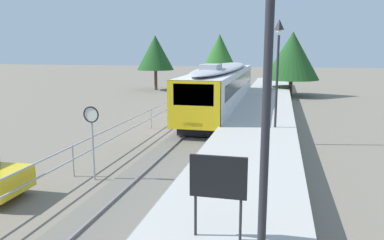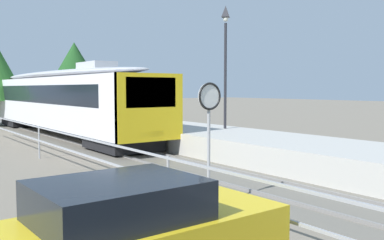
{
  "view_description": "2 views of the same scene",
  "coord_description": "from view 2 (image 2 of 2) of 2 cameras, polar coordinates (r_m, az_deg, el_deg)",
  "views": [
    {
      "loc": [
        4.31,
        -0.48,
        4.86
      ],
      "look_at": [
        0.4,
        16.19,
        1.6
      ],
      "focal_mm": 35.27,
      "sensor_mm": 36.0,
      "label": 1
    },
    {
      "loc": [
        -8.23,
        4.41,
        2.67
      ],
      "look_at": [
        0.4,
        16.19,
        1.6
      ],
      "focal_mm": 40.36,
      "sensor_mm": 36.0,
      "label": 2
    }
  ],
  "objects": [
    {
      "name": "parked_hatchback_yellow",
      "position": [
        5.79,
        -8.01,
        -14.83
      ],
      "size": [
        4.05,
        1.87,
        1.53
      ],
      "color": "gold",
      "rests_on": "ground"
    },
    {
      "name": "speed_limit_sign",
      "position": [
        9.47,
        2.31,
        0.88
      ],
      "size": [
        0.61,
        0.1,
        2.81
      ],
      "color": "#9EA0A5",
      "rests_on": "ground"
    },
    {
      "name": "tree_behind_carpark",
      "position": [
        37.9,
        -15.25,
        6.25
      ],
      "size": [
        5.59,
        5.59,
        6.55
      ],
      "color": "brown",
      "rests_on": "ground"
    },
    {
      "name": "station_platform",
      "position": [
        21.12,
        -3.07,
        -1.85
      ],
      "size": [
        3.9,
        60.0,
        0.9
      ],
      "primitive_type": "cube",
      "color": "#B7B5AD",
      "rests_on": "ground"
    },
    {
      "name": "platform_lamp_mid_platform",
      "position": [
        19.1,
        4.45,
        10.05
      ],
      "size": [
        0.34,
        0.34,
        5.35
      ],
      "color": "#232328",
      "rests_on": "station_platform"
    },
    {
      "name": "carpark_fence",
      "position": [
        9.22,
        -3.19,
        -6.84
      ],
      "size": [
        0.06,
        36.06,
        1.25
      ],
      "color": "#9EA0A5",
      "rests_on": "ground"
    },
    {
      "name": "ground_plane",
      "position": [
        18.54,
        -19.5,
        -4.33
      ],
      "size": [
        160.0,
        160.0,
        0.0
      ],
      "primitive_type": "plane",
      "color": "slate"
    },
    {
      "name": "track_rails",
      "position": [
        19.6,
        -11.06,
        -3.61
      ],
      "size": [
        3.2,
        60.0,
        0.14
      ],
      "color": "#6B665B",
      "rests_on": "ground"
    },
    {
      "name": "commuter_train",
      "position": [
        24.89,
        -16.92,
        2.81
      ],
      "size": [
        2.82,
        19.64,
        3.74
      ],
      "color": "silver",
      "rests_on": "track_rails"
    }
  ]
}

